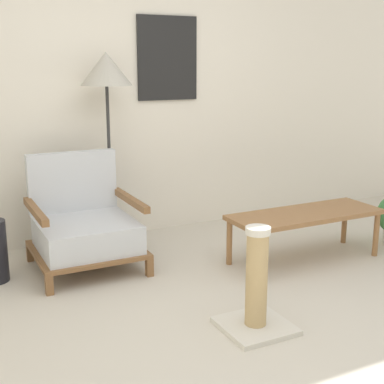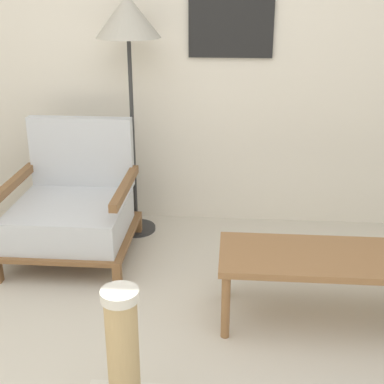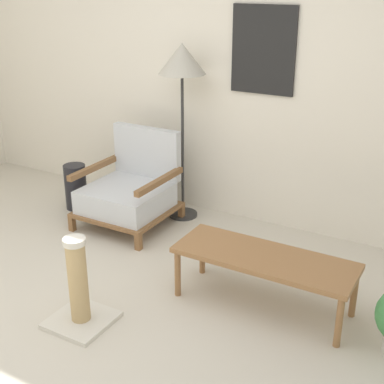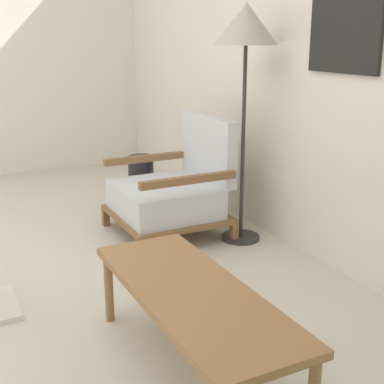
% 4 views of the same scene
% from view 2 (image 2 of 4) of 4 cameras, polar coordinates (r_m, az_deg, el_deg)
% --- Properties ---
extents(wall_back, '(8.00, 0.09, 2.70)m').
position_cam_2_polar(wall_back, '(3.76, -2.31, 16.72)').
color(wall_back, silver).
rests_on(wall_back, ground_plane).
extents(armchair, '(0.77, 0.75, 0.84)m').
position_cam_2_polar(armchair, '(3.50, -12.60, -1.67)').
color(armchair, brown).
rests_on(armchair, ground_plane).
extents(floor_lamp, '(0.41, 0.41, 1.60)m').
position_cam_2_polar(floor_lamp, '(3.51, -6.82, 16.99)').
color(floor_lamp, '#2D2D2D').
rests_on(floor_lamp, ground_plane).
extents(coffee_table, '(1.22, 0.44, 0.39)m').
position_cam_2_polar(coffee_table, '(2.82, 15.57, -7.27)').
color(coffee_table, olive).
rests_on(coffee_table, ground_plane).
extents(scratching_post, '(0.39, 0.39, 0.62)m').
position_cam_2_polar(scratching_post, '(2.23, -7.23, -18.95)').
color(scratching_post, beige).
rests_on(scratching_post, ground_plane).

